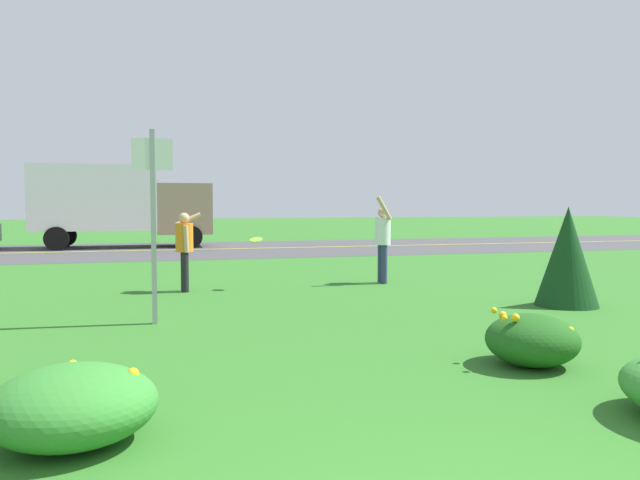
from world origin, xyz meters
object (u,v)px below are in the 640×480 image
(frisbee_lime, at_px, (256,240))
(box_truck_tan, at_px, (120,202))
(person_thrower_orange_shirt, at_px, (185,245))
(person_catcher_white_shirt, at_px, (382,238))
(sign_post_near_path, at_px, (153,207))

(frisbee_lime, bearing_deg, box_truck_tan, 104.00)
(person_thrower_orange_shirt, bearing_deg, frisbee_lime, -2.24)
(person_thrower_orange_shirt, xyz_separation_m, frisbee_lime, (1.39, -0.05, 0.07))
(person_thrower_orange_shirt, bearing_deg, person_catcher_white_shirt, 1.94)
(box_truck_tan, bearing_deg, person_catcher_white_shirt, -64.83)
(box_truck_tan, bearing_deg, sign_post_near_path, -85.48)
(person_catcher_white_shirt, xyz_separation_m, frisbee_lime, (-2.78, -0.20, 0.01))
(sign_post_near_path, distance_m, frisbee_lime, 3.72)
(person_thrower_orange_shirt, distance_m, frisbee_lime, 1.40)
(sign_post_near_path, bearing_deg, person_thrower_orange_shirt, 79.60)
(person_thrower_orange_shirt, xyz_separation_m, person_catcher_white_shirt, (4.17, 0.14, 0.06))
(sign_post_near_path, distance_m, person_catcher_white_shirt, 5.82)
(box_truck_tan, bearing_deg, frisbee_lime, -76.00)
(person_thrower_orange_shirt, height_order, frisbee_lime, person_thrower_orange_shirt)
(person_catcher_white_shirt, bearing_deg, box_truck_tan, 115.17)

